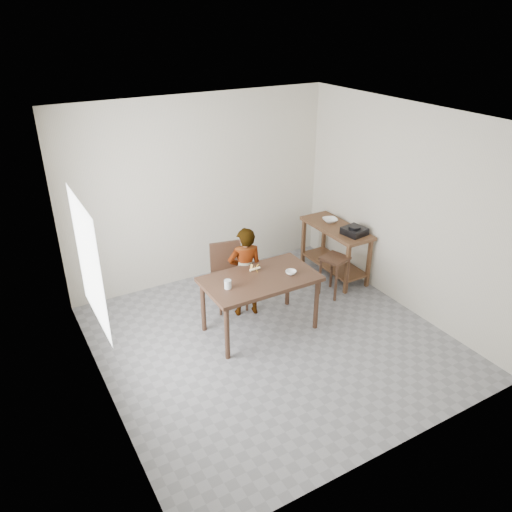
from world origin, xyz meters
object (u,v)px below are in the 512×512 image
dining_table (260,304)px  prep_counter (335,251)px  stool (334,276)px  child (245,272)px  dining_chair (230,278)px

dining_table → prep_counter: bearing=22.1°
prep_counter → stool: size_ratio=2.05×
child → stool: child is taller
prep_counter → dining_chair: (-1.80, -0.02, 0.04)m
child → stool: size_ratio=2.13×
child → dining_chair: size_ratio=1.40×
dining_chair → stool: size_ratio=1.51×
dining_table → child: 0.49m
child → dining_chair: (-0.10, 0.26, -0.18)m
dining_table → prep_counter: size_ratio=1.17×
dining_table → stool: dining_table is taller
dining_chair → stool: bearing=-5.6°
child → dining_chair: bearing=-56.1°
child → dining_chair: child is taller
prep_counter → dining_chair: 1.80m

